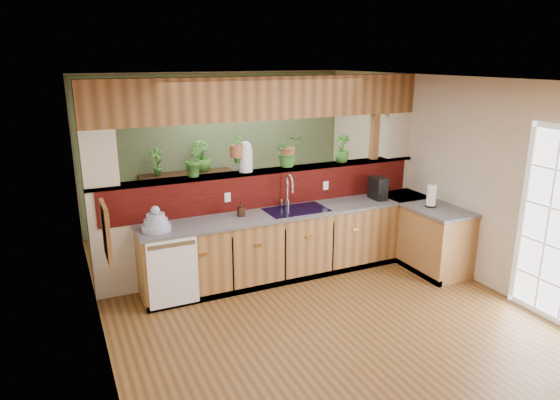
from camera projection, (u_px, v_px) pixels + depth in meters
name	position (u px, v px, depth m)	size (l,w,h in m)	color
ground	(314.00, 308.00, 5.85)	(4.60, 7.00, 0.01)	brown
ceiling	(319.00, 81.00, 5.13)	(4.60, 7.00, 0.01)	brown
wall_back	(217.00, 150.00, 8.54)	(4.60, 0.02, 2.60)	beige
wall_left	(96.00, 231.00, 4.56)	(0.02, 7.00, 2.60)	beige
wall_right	(473.00, 181.00, 6.42)	(0.02, 7.00, 2.60)	beige
pass_through_partition	(269.00, 184.00, 6.71)	(4.60, 0.21, 2.60)	beige
pass_through_ledge	(267.00, 171.00, 6.65)	(4.60, 0.21, 0.04)	brown
header_beam	(267.00, 98.00, 6.38)	(4.60, 0.15, 0.55)	brown
sage_backwall	(218.00, 150.00, 8.52)	(4.55, 0.02, 2.55)	#526544
countertop	(338.00, 238.00, 6.82)	(4.14, 1.52, 0.90)	brown
dishwasher	(173.00, 273.00, 5.70)	(0.58, 0.03, 0.82)	white
navy_sink	(296.00, 215.00, 6.57)	(0.82, 0.50, 0.18)	black
french_door	(560.00, 230.00, 5.34)	(0.06, 1.02, 2.16)	white
framed_print	(106.00, 232.00, 3.80)	(0.04, 0.35, 0.45)	brown
faucet	(288.00, 189.00, 6.60)	(0.19, 0.20, 0.45)	#B7B7B2
dish_stack	(156.00, 223.00, 5.75)	(0.34, 0.34, 0.29)	#9AA5C7
soap_dispenser	(241.00, 209.00, 6.26)	(0.08, 0.08, 0.18)	#392014
coffee_maker	(378.00, 189.00, 7.01)	(0.17, 0.28, 0.31)	black
paper_towel	(431.00, 196.00, 6.65)	(0.15, 0.15, 0.32)	black
glass_jar	(246.00, 156.00, 6.46)	(0.18, 0.18, 0.40)	silver
ledge_plant_left	(195.00, 159.00, 6.18)	(0.25, 0.20, 0.45)	#2F6723
ledge_plant_right	(342.00, 148.00, 7.05)	(0.22, 0.22, 0.39)	#2F6723
hanging_plant_a	(237.00, 139.00, 6.35)	(0.23, 0.18, 0.50)	brown
hanging_plant_b	(288.00, 138.00, 6.65)	(0.39, 0.34, 0.56)	brown
shelving_console	(188.00, 203.00, 8.29)	(1.52, 0.41, 1.02)	black
shelf_plant_a	(156.00, 162.00, 7.90)	(0.24, 0.16, 0.46)	#2F6723
shelf_plant_b	(202.00, 156.00, 8.19)	(0.29, 0.29, 0.53)	#2F6723
floor_plant	(282.00, 212.00, 8.07)	(0.75, 0.65, 0.84)	#2F6723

